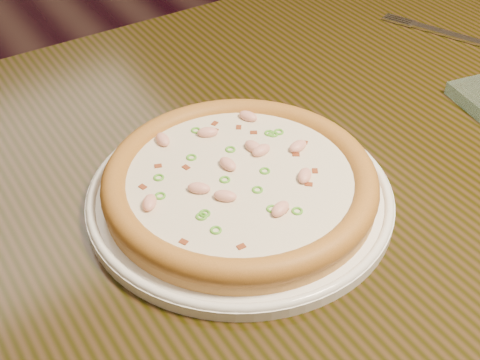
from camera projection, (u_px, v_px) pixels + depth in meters
ground at (270, 277)px, 1.65m from camera, size 9.00×9.00×0.00m
hero_table at (297, 204)px, 0.88m from camera, size 1.20×0.80×0.75m
plate at (240, 195)px, 0.72m from camera, size 0.33×0.33×0.02m
pizza at (240, 182)px, 0.71m from camera, size 0.30×0.30×0.03m
fork at (440, 32)px, 1.03m from camera, size 0.08×0.17×0.00m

